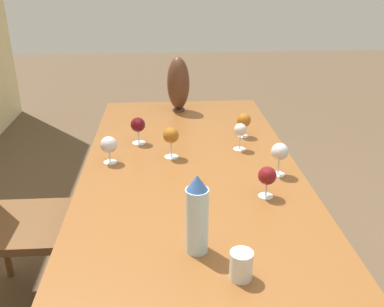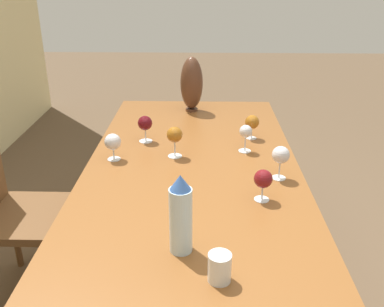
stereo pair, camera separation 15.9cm
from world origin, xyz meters
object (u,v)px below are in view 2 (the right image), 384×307
object	(u,v)px
wine_glass_4	(263,179)
wine_glass_3	(175,135)
wine_glass_5	(252,122)
wine_glass_0	(145,124)
chair_far	(12,204)
water_bottle	(181,215)
water_tumbler	(220,268)
wine_glass_2	(113,142)
vase	(192,84)
wine_glass_1	(281,156)
wine_glass_6	(246,132)

from	to	relation	value
wine_glass_4	wine_glass_3	bearing A→B (deg)	42.22
wine_glass_3	wine_glass_5	world-z (taller)	wine_glass_3
wine_glass_0	chair_far	size ratio (longest dim) A/B	0.14
water_bottle	chair_far	world-z (taller)	water_bottle
water_tumbler	wine_glass_2	size ratio (longest dim) A/B	0.70
vase	wine_glass_4	xyz separation A→B (m)	(-1.13, -0.31, -0.09)
wine_glass_2	vase	bearing A→B (deg)	-25.24
wine_glass_5	chair_far	distance (m)	1.29
wine_glass_1	wine_glass_2	bearing A→B (deg)	76.76
wine_glass_4	wine_glass_6	xyz separation A→B (m)	(0.48, 0.03, 0.01)
wine_glass_3	wine_glass_6	size ratio (longest dim) A/B	1.10
water_bottle	wine_glass_6	bearing A→B (deg)	-18.98
vase	wine_glass_0	world-z (taller)	vase
water_tumbler	chair_far	xyz separation A→B (m)	(0.78, 0.99, -0.26)
water_bottle	wine_glass_0	size ratio (longest dim) A/B	1.96
wine_glass_1	wine_glass_4	size ratio (longest dim) A/B	1.15
vase	wine_glass_4	world-z (taller)	vase
wine_glass_1	wine_glass_2	xyz separation A→B (m)	(0.18, 0.77, -0.02)
wine_glass_1	wine_glass_5	size ratio (longest dim) A/B	1.15
water_bottle	wine_glass_5	distance (m)	1.05
wine_glass_1	wine_glass_6	xyz separation A→B (m)	(0.29, 0.12, -0.01)
water_bottle	wine_glass_4	world-z (taller)	water_bottle
wine_glass_4	chair_far	xyz separation A→B (m)	(0.30, 1.18, -0.30)
wine_glass_6	vase	bearing A→B (deg)	23.95
wine_glass_2	water_bottle	bearing A→B (deg)	-153.05
vase	wine_glass_5	size ratio (longest dim) A/B	2.63
wine_glass_0	wine_glass_1	distance (m)	0.76
wine_glass_0	wine_glass_3	xyz separation A→B (m)	(-0.19, -0.17, 0.01)
wine_glass_2	chair_far	world-z (taller)	chair_far
wine_glass_0	wine_glass_3	bearing A→B (deg)	-138.57
water_bottle	wine_glass_0	bearing A→B (deg)	13.99
water_bottle	chair_far	bearing A→B (deg)	53.95
wine_glass_1	water_bottle	bearing A→B (deg)	142.37
water_tumbler	vase	bearing A→B (deg)	4.42
vase	wine_glass_4	size ratio (longest dim) A/B	2.62
water_tumbler	wine_glass_2	xyz separation A→B (m)	(0.85, 0.48, 0.04)
wine_glass_3	wine_glass_5	distance (m)	0.47
wine_glass_5	chair_far	xyz separation A→B (m)	(-0.36, 1.20, -0.30)
wine_glass_0	wine_glass_2	world-z (taller)	wine_glass_0
wine_glass_3	chair_far	distance (m)	0.87
vase	water_bottle	bearing A→B (deg)	-179.88
water_tumbler	wine_glass_1	distance (m)	0.73
water_tumbler	chair_far	size ratio (longest dim) A/B	0.09
vase	wine_glass_3	bearing A→B (deg)	174.91
wine_glass_5	wine_glass_4	bearing A→B (deg)	177.85
water_bottle	wine_glass_3	world-z (taller)	water_bottle
water_bottle	wine_glass_1	distance (m)	0.67
chair_far	wine_glass_0	bearing A→B (deg)	-64.18
wine_glass_1	wine_glass_6	size ratio (longest dim) A/B	1.09
wine_glass_2	wine_glass_6	distance (m)	0.65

